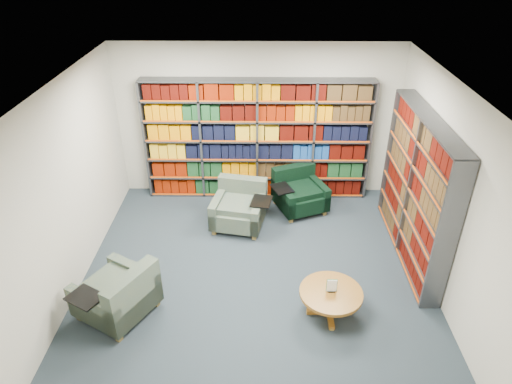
{
  "coord_description": "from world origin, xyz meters",
  "views": [
    {
      "loc": [
        0.07,
        -5.18,
        4.44
      ],
      "look_at": [
        0.0,
        0.6,
        1.05
      ],
      "focal_mm": 32.0,
      "sensor_mm": 36.0,
      "label": 1
    }
  ],
  "objects_px": {
    "chair_teal_left": "(240,207)",
    "chair_teal_front": "(120,297)",
    "coffee_table": "(331,296)",
    "chair_green_right": "(298,193)"
  },
  "relations": [
    {
      "from": "chair_teal_left",
      "to": "chair_teal_front",
      "type": "xyz_separation_m",
      "value": [
        -1.45,
        -2.18,
        0.01
      ]
    },
    {
      "from": "chair_green_right",
      "to": "chair_teal_front",
      "type": "height_order",
      "value": "chair_teal_front"
    },
    {
      "from": "chair_green_right",
      "to": "chair_teal_front",
      "type": "distance_m",
      "value": 3.66
    },
    {
      "from": "coffee_table",
      "to": "chair_green_right",
      "type": "bearing_deg",
      "value": 95.23
    },
    {
      "from": "chair_green_right",
      "to": "chair_teal_front",
      "type": "bearing_deg",
      "value": -132.49
    },
    {
      "from": "chair_teal_left",
      "to": "chair_teal_front",
      "type": "height_order",
      "value": "chair_teal_front"
    },
    {
      "from": "chair_teal_front",
      "to": "coffee_table",
      "type": "height_order",
      "value": "chair_teal_front"
    },
    {
      "from": "coffee_table",
      "to": "chair_teal_left",
      "type": "bearing_deg",
      "value": 120.69
    },
    {
      "from": "chair_teal_left",
      "to": "coffee_table",
      "type": "xyz_separation_m",
      "value": [
        1.26,
        -2.13,
        0.0
      ]
    },
    {
      "from": "chair_teal_front",
      "to": "coffee_table",
      "type": "xyz_separation_m",
      "value": [
        2.71,
        0.05,
        -0.0
      ]
    }
  ]
}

